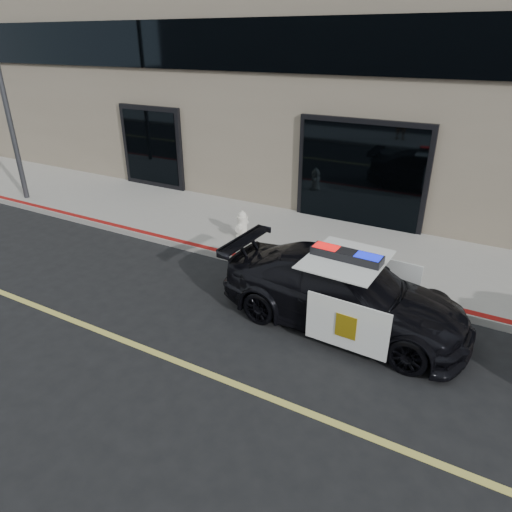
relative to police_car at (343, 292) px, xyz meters
The scene contains 5 objects.
ground 2.42m from the police_car, 95.92° to the right, with size 120.00×120.00×0.00m, color black.
sidewalk_n 3.00m from the police_car, 94.69° to the left, with size 60.00×3.50×0.15m, color gray.
police_car is the anchor object (origin of this frame).
fire_hydrant 4.02m from the police_car, 146.95° to the left, with size 0.32×0.45×0.71m.
street_light 11.31m from the police_car, behind, with size 0.15×1.37×5.40m.
Camera 1 is at (2.29, -4.47, 4.65)m, focal length 32.00 mm.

